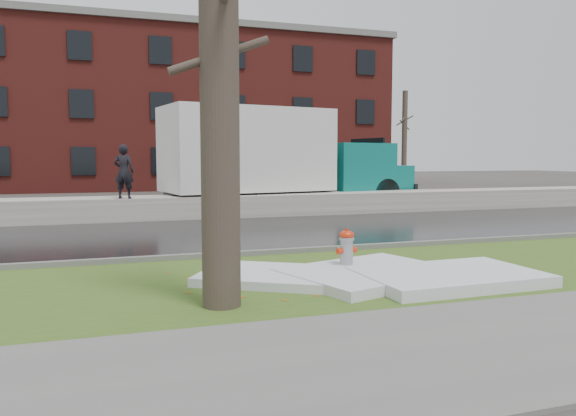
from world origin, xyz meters
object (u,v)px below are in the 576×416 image
object	(u,v)px
box_truck	(277,158)
worker	(124,171)
fire_hydrant	(346,250)
tree	(219,61)

from	to	relation	value
box_truck	worker	xyz separation A→B (m)	(-5.54, -1.86, -0.41)
worker	box_truck	bearing A→B (deg)	-141.14
fire_hydrant	worker	size ratio (longest dim) A/B	0.47
box_truck	worker	bearing A→B (deg)	-171.29
tree	worker	bearing A→B (deg)	94.19
tree	box_truck	world-z (taller)	tree
fire_hydrant	tree	size ratio (longest dim) A/B	0.12
fire_hydrant	worker	xyz separation A→B (m)	(-3.23, 9.35, 1.13)
fire_hydrant	worker	world-z (taller)	worker
fire_hydrant	tree	world-z (taller)	tree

